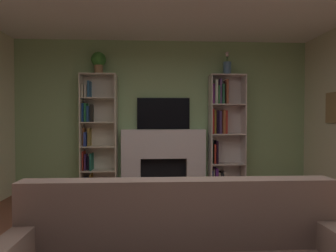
# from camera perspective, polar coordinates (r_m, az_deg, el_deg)

# --- Properties ---
(wall_back_accent) EXTENTS (5.38, 0.06, 2.73)m
(wall_back_accent) POSITION_cam_1_polar(r_m,az_deg,el_deg) (5.09, -0.97, 1.94)
(wall_back_accent) COLOR #95BA7F
(wall_back_accent) RESTS_ON ground_plane
(fireplace) EXTENTS (1.59, 0.51, 1.14)m
(fireplace) POSITION_cam_1_polar(r_m,az_deg,el_deg) (5.01, -0.91, -6.87)
(fireplace) COLOR white
(fireplace) RESTS_ON ground_plane
(tv) EXTENTS (0.94, 0.06, 0.56)m
(tv) POSITION_cam_1_polar(r_m,az_deg,el_deg) (5.03, -0.95, 2.56)
(tv) COLOR black
(tv) RESTS_ON fireplace
(bookshelf_left) EXTENTS (0.62, 0.29, 2.10)m
(bookshelf_left) POSITION_cam_1_polar(r_m,az_deg,el_deg) (5.07, -14.61, -2.09)
(bookshelf_left) COLOR beige
(bookshelf_left) RESTS_ON ground_plane
(bookshelf_right) EXTENTS (0.62, 0.31, 2.10)m
(bookshelf_right) POSITION_cam_1_polar(r_m,az_deg,el_deg) (5.10, 11.00, -1.54)
(bookshelf_right) COLOR silver
(bookshelf_right) RESTS_ON ground_plane
(potted_plant) EXTENTS (0.25, 0.25, 0.38)m
(potted_plant) POSITION_cam_1_polar(r_m,az_deg,el_deg) (5.10, -14.02, 12.74)
(potted_plant) COLOR #9C7550
(potted_plant) RESTS_ON bookshelf_left
(vase_with_flowers) EXTENTS (0.14, 0.14, 0.41)m
(vase_with_flowers) POSITION_cam_1_polar(r_m,az_deg,el_deg) (5.16, 12.01, 11.62)
(vase_with_flowers) COLOR #5278A0
(vase_with_flowers) RESTS_ON bookshelf_right
(coffee_table) EXTENTS (0.79, 0.40, 0.41)m
(coffee_table) POSITION_cam_1_polar(r_m,az_deg,el_deg) (2.50, 1.09, -21.47)
(coffee_table) COLOR brown
(coffee_table) RESTS_ON ground_plane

